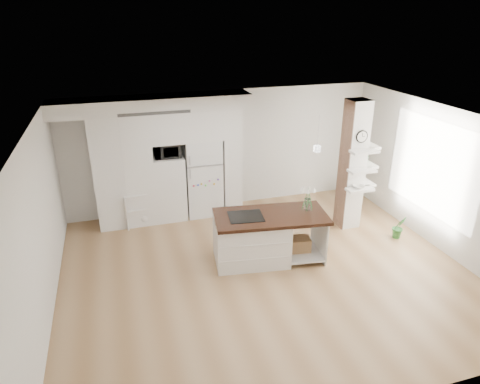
# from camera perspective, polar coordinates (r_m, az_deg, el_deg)

# --- Properties ---
(floor) EXTENTS (7.00, 6.00, 0.01)m
(floor) POSITION_cam_1_polar(r_m,az_deg,el_deg) (7.74, 3.40, -10.53)
(floor) COLOR tan
(floor) RESTS_ON ground
(room) EXTENTS (7.04, 6.04, 2.72)m
(room) POSITION_cam_1_polar(r_m,az_deg,el_deg) (6.89, 3.76, 2.42)
(room) COLOR white
(room) RESTS_ON ground
(cabinet_wall) EXTENTS (4.00, 0.71, 2.70)m
(cabinet_wall) POSITION_cam_1_polar(r_m,az_deg,el_deg) (9.16, -10.79, 5.07)
(cabinet_wall) COLOR white
(cabinet_wall) RESTS_ON floor
(refrigerator) EXTENTS (0.78, 0.69, 1.75)m
(refrigerator) POSITION_cam_1_polar(r_m,az_deg,el_deg) (9.52, -5.00, 2.05)
(refrigerator) COLOR white
(refrigerator) RESTS_ON floor
(column) EXTENTS (0.69, 0.90, 2.70)m
(column) POSITION_cam_1_polar(r_m,az_deg,el_deg) (9.03, 15.43, 3.33)
(column) COLOR silver
(column) RESTS_ON floor
(window) EXTENTS (0.00, 2.40, 2.40)m
(window) POSITION_cam_1_polar(r_m,az_deg,el_deg) (9.00, 24.27, 3.02)
(window) COLOR white
(window) RESTS_ON room
(pendant_light) EXTENTS (0.12, 0.12, 0.10)m
(pendant_light) POSITION_cam_1_polar(r_m,az_deg,el_deg) (7.66, 15.48, 5.87)
(pendant_light) COLOR white
(pendant_light) RESTS_ON room
(kitchen_island) EXTENTS (2.13, 1.22, 1.48)m
(kitchen_island) POSITION_cam_1_polar(r_m,az_deg,el_deg) (7.83, 2.37, -6.03)
(kitchen_island) COLOR white
(kitchen_island) RESTS_ON floor
(bookshelf) EXTENTS (0.68, 0.46, 0.75)m
(bookshelf) POSITION_cam_1_polar(r_m,az_deg,el_deg) (9.41, -13.10, -2.40)
(bookshelf) COLOR white
(bookshelf) RESTS_ON floor
(floor_plant_a) EXTENTS (0.29, 0.24, 0.48)m
(floor_plant_a) POSITION_cam_1_polar(r_m,az_deg,el_deg) (9.24, 20.42, -4.40)
(floor_plant_a) COLOR #317C35
(floor_plant_a) RESTS_ON floor
(floor_plant_b) EXTENTS (0.32, 0.32, 0.46)m
(floor_plant_b) POSITION_cam_1_polar(r_m,az_deg,el_deg) (10.82, 13.89, 0.43)
(floor_plant_b) COLOR #317C35
(floor_plant_b) RESTS_ON floor
(microwave) EXTENTS (0.54, 0.37, 0.30)m
(microwave) POSITION_cam_1_polar(r_m,az_deg,el_deg) (9.12, -9.70, 5.49)
(microwave) COLOR #2D2D2D
(microwave) RESTS_ON cabinet_wall
(shelf_plant) EXTENTS (0.27, 0.23, 0.30)m
(shelf_plant) POSITION_cam_1_polar(r_m,az_deg,el_deg) (9.25, 16.34, 4.82)
(shelf_plant) COLOR #317C35
(shelf_plant) RESTS_ON column
(decor_bowl) EXTENTS (0.22, 0.22, 0.05)m
(decor_bowl) POSITION_cam_1_polar(r_m,az_deg,el_deg) (8.93, 15.53, 0.69)
(decor_bowl) COLOR white
(decor_bowl) RESTS_ON column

